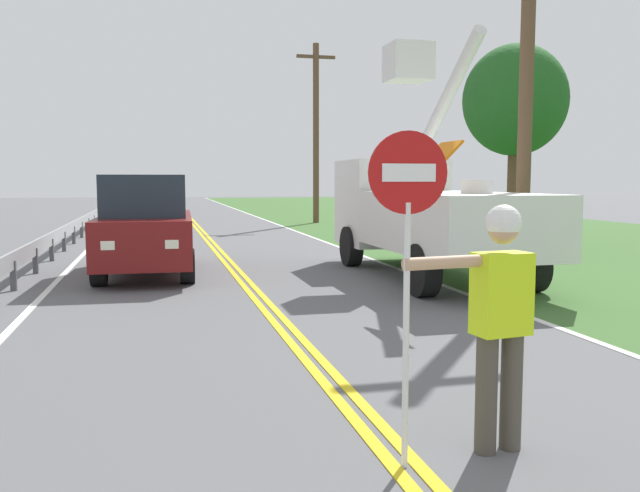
{
  "coord_description": "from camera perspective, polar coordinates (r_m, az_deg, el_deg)",
  "views": [
    {
      "loc": [
        -1.66,
        0.52,
        2.0
      ],
      "look_at": [
        0.27,
        8.33,
        1.2
      ],
      "focal_mm": 37.33,
      "sensor_mm": 36.0,
      "label": 1
    }
  ],
  "objects": [
    {
      "name": "roadside_tree_verge",
      "position": [
        20.47,
        16.37,
        11.83
      ],
      "size": [
        3.0,
        3.0,
        5.9
      ],
      "color": "brown",
      "rests_on": "ground"
    },
    {
      "name": "oncoming_suv_nearest",
      "position": [
        14.49,
        -14.65,
        1.79
      ],
      "size": [
        2.05,
        4.67,
        2.1
      ],
      "color": "maroon",
      "rests_on": "ground"
    },
    {
      "name": "utility_pole_near",
      "position": [
        14.12,
        17.3,
        14.42
      ],
      "size": [
        1.8,
        0.28,
        8.04
      ],
      "color": "brown",
      "rests_on": "ground"
    },
    {
      "name": "utility_pole_mid",
      "position": [
        31.1,
        -0.35,
        9.9
      ],
      "size": [
        1.8,
        0.28,
        8.19
      ],
      "color": "brown",
      "rests_on": "ground"
    },
    {
      "name": "stop_sign_paddle",
      "position": [
        4.53,
        7.51,
        1.92
      ],
      "size": [
        0.56,
        0.04,
        2.33
      ],
      "color": "silver",
      "rests_on": "ground"
    },
    {
      "name": "grass_verge_right",
      "position": [
        23.64,
        20.33,
        0.5
      ],
      "size": [
        16.0,
        110.0,
        0.01
      ],
      "primitive_type": "cube",
      "color": "#3D662D",
      "rests_on": "ground"
    },
    {
      "name": "centerline_yellow_right",
      "position": [
        19.66,
        -8.67,
        -0.2
      ],
      "size": [
        0.11,
        110.0,
        0.01
      ],
      "primitive_type": "cube",
      "color": "yellow",
      "rests_on": "ground"
    },
    {
      "name": "guardrail_left_shoulder",
      "position": [
        16.57,
        -22.61,
        0.13
      ],
      "size": [
        0.1,
        32.0,
        0.71
      ],
      "color": "#9EA0A3",
      "rests_on": "ground"
    },
    {
      "name": "flagger_worker",
      "position": [
        5.03,
        15.16,
        -5.48
      ],
      "size": [
        1.08,
        0.29,
        1.83
      ],
      "color": "#474238",
      "rests_on": "ground"
    },
    {
      "name": "centerline_yellow_left",
      "position": [
        19.64,
        -9.19,
        -0.21
      ],
      "size": [
        0.11,
        110.0,
        0.01
      ],
      "primitive_type": "cube",
      "color": "yellow",
      "rests_on": "ground"
    },
    {
      "name": "utility_bucket_truck",
      "position": [
        14.17,
        8.72,
        3.18
      ],
      "size": [
        2.67,
        6.82,
        4.96
      ],
      "color": "white",
      "rests_on": "ground"
    },
    {
      "name": "edge_line_right",
      "position": [
        20.27,
        1.26,
        0.04
      ],
      "size": [
        0.12,
        110.0,
        0.01
      ],
      "primitive_type": "cube",
      "color": "silver",
      "rests_on": "ground"
    },
    {
      "name": "edge_line_left",
      "position": [
        19.68,
        -19.43,
        -0.45
      ],
      "size": [
        0.12,
        110.0,
        0.01
      ],
      "primitive_type": "cube",
      "color": "silver",
      "rests_on": "ground"
    }
  ]
}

